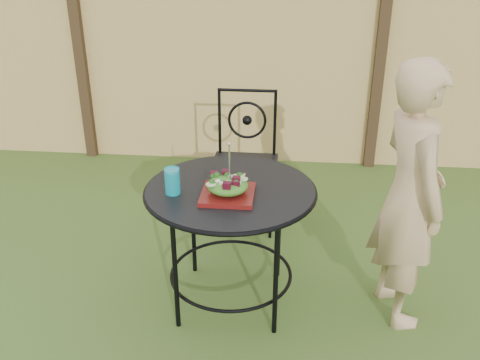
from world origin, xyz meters
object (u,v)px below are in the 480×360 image
at_px(patio_table, 231,211).
at_px(diner, 410,196).
at_px(patio_chair, 245,156).
at_px(salad_plate, 228,194).

xyz_separation_m(patio_table, diner, (0.93, -0.00, 0.14)).
bearing_deg(patio_chair, patio_table, -89.65).
bearing_deg(diner, patio_chair, 29.84).
height_order(patio_table, patio_chair, patio_chair).
relative_size(patio_table, salad_plate, 3.42).
bearing_deg(patio_chair, diner, -45.81).
relative_size(diner, salad_plate, 5.34).
distance_m(patio_table, diner, 0.94).
relative_size(patio_table, diner, 0.64).
height_order(patio_table, diner, diner).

